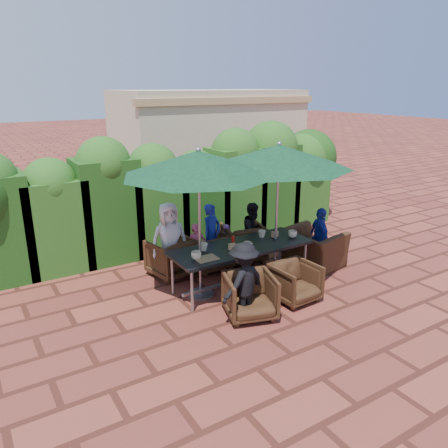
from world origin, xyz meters
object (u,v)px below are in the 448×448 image
dining_table (241,250)px  chair_far_mid (209,250)px  umbrella_left (198,164)px  chair_far_left (172,255)px  umbrella_right (279,156)px  chair_end_right (313,242)px  chair_far_right (243,240)px  chair_near_left (250,294)px  chair_near_right (295,281)px

dining_table → chair_far_mid: 1.02m
umbrella_left → chair_far_left: umbrella_left is taller
umbrella_right → chair_far_mid: size_ratio=3.33×
umbrella_left → chair_end_right: bearing=-0.5°
chair_far_mid → chair_far_right: chair_far_right is taller
chair_far_mid → chair_far_left: bearing=-10.6°
chair_near_left → umbrella_left: bearing=124.0°
chair_near_left → chair_near_right: 0.92m
umbrella_left → chair_far_right: (1.49, 0.93, -1.81)m
chair_far_right → chair_near_left: size_ratio=1.08×
umbrella_left → chair_far_right: umbrella_left is taller
umbrella_right → chair_near_left: (-1.18, -0.91, -1.84)m
umbrella_left → umbrella_right: (1.48, -0.10, 0.00)m
chair_near_left → chair_end_right: chair_end_right is taller
umbrella_right → chair_near_right: umbrella_right is taller
chair_far_right → chair_near_right: 1.92m
dining_table → chair_far_mid: bearing=94.9°
chair_near_left → chair_near_right: bearing=20.0°
umbrella_left → chair_far_left: size_ratio=3.21×
umbrella_right → chair_end_right: bearing=4.5°
chair_far_left → chair_near_right: 2.33m
chair_far_mid → chair_near_left: chair_far_mid is taller
umbrella_right → chair_near_left: size_ratio=3.36×
chair_far_mid → chair_far_right: bearing=179.8°
chair_far_right → umbrella_right: bearing=103.7°
chair_end_right → dining_table: bearing=81.5°
umbrella_right → chair_far_right: 2.09m
chair_far_mid → chair_far_right: size_ratio=0.93×
dining_table → chair_far_left: bearing=127.4°
umbrella_right → chair_far_left: 2.62m
umbrella_left → chair_near_right: 2.43m
chair_far_right → chair_end_right: 1.35m
chair_near_right → chair_far_mid: bearing=103.6°
chair_near_right → chair_end_right: (1.23, 0.94, 0.12)m
umbrella_left → chair_near_left: (0.30, -1.00, -1.84)m
umbrella_left → chair_near_right: size_ratio=3.57×
umbrella_left → chair_far_left: 2.08m
chair_near_left → chair_near_right: (0.92, 0.04, -0.02)m
umbrella_right → chair_far_left: bearing=144.6°
chair_near_right → chair_far_left: bearing=120.4°
chair_far_left → chair_near_left: 2.03m
chair_far_mid → chair_near_right: size_ratio=1.08×
chair_far_left → chair_end_right: size_ratio=0.71×
chair_far_right → chair_near_right: bearing=96.3°
chair_far_left → chair_near_left: bearing=88.7°
umbrella_right → chair_near_right: (-0.26, -0.87, -1.87)m
dining_table → chair_near_left: 1.08m
umbrella_right → chair_end_right: size_ratio=2.31×
chair_far_left → chair_near_right: size_ratio=1.11×
umbrella_right → chair_near_right: bearing=-106.7°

